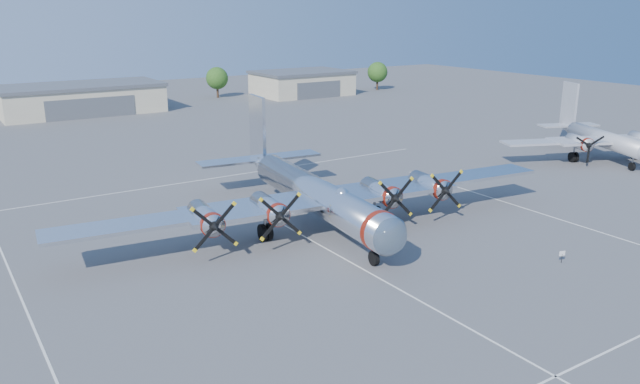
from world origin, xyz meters
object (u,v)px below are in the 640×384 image
hangar_center (81,99)px  tree_far_east (377,72)px  main_bomber_b29 (312,224)px  tree_east (217,78)px  twin_engine_east (599,159)px  hangar_east (302,83)px  info_placard (562,255)px

hangar_center → tree_far_east: size_ratio=4.31×
hangar_center → main_bomber_b29: hangar_center is taller
tree_far_east → main_bomber_b29: 99.47m
tree_far_east → main_bomber_b29: bearing=-131.4°
tree_east → main_bomber_b29: tree_east is taller
twin_engine_east → hangar_center: bearing=144.8°
main_bomber_b29 → twin_engine_east: main_bomber_b29 is taller
main_bomber_b29 → twin_engine_east: 44.90m
hangar_east → twin_engine_east: bearing=-90.6°
main_bomber_b29 → hangar_center: bearing=98.1°
tree_far_east → info_placard: size_ratio=6.94×
tree_far_east → twin_engine_east: bearing=-105.9°
hangar_east → twin_engine_east: (-0.83, -75.00, -2.71)m
hangar_east → info_placard: bearing=-110.2°
main_bomber_b29 → info_placard: main_bomber_b29 is taller
tree_east → hangar_east: bearing=-18.5°
tree_east → hangar_center: bearing=-168.6°
tree_east → tree_far_east: same height
hangar_center → info_placard: (13.34, -94.41, -2.04)m
hangar_center → main_bomber_b29: bearing=-88.3°
hangar_east → twin_engine_east: hangar_east is taller
hangar_east → tree_far_east: tree_far_east is taller
hangar_east → twin_engine_east: 75.06m
hangar_center → hangar_east: same height
hangar_east → info_placard: hangar_east is taller
tree_east → info_placard: bearing=-99.4°
tree_far_east → twin_engine_east: (-20.83, -73.04, -4.22)m
info_placard → main_bomber_b29: bearing=137.4°
hangar_east → tree_east: size_ratio=3.10×
tree_east → twin_engine_east: bearing=-78.0°
info_placard → tree_east: bearing=96.3°
tree_east → twin_engine_east: 82.95m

